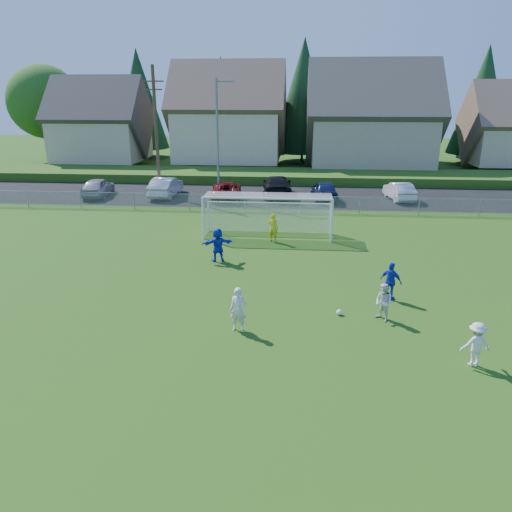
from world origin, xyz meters
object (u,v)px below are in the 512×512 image
Objects in this scene: car_a at (98,187)px; car_e at (324,190)px; soccer_ball at (339,312)px; car_d at (277,186)px; player_blue_a at (391,281)px; car_b at (166,187)px; goalkeeper at (273,228)px; car_f at (399,191)px; soccer_goal at (268,209)px; player_white_b at (384,303)px; car_c at (227,190)px; player_white_c at (476,344)px; player_blue_b at (218,245)px; player_white_a at (238,310)px.

car_e is (18.14, 0.22, -0.00)m from car_a.
car_d reaches higher than soccer_ball.
player_blue_a is 0.33× the size of car_b.
goalkeeper is 0.38× the size of car_f.
soccer_goal is (-0.00, -11.61, 0.82)m from car_d.
player_blue_a reaches higher than player_white_b.
car_f is (4.55, 21.92, -0.03)m from player_white_b.
soccer_goal is at bearing -23.50° from player_blue_a.
car_b is (-12.33, 21.29, 0.67)m from soccer_ball.
car_a is (-19.41, 21.25, 0.02)m from player_white_b.
soccer_ball is 0.04× the size of car_c.
player_white_c is at bearing -40.21° from soccer_ball.
player_white_c is 0.33× the size of car_a.
goalkeeper is 12.19m from car_c.
player_blue_b is (-9.56, 9.19, 0.13)m from player_white_c.
player_blue_a is 0.29× the size of car_d.
car_d is at bearing -11.37° from car_f.
player_blue_b is (-5.63, 5.87, 0.75)m from soccer_ball.
car_e is (12.64, -0.15, -0.04)m from car_b.
car_d reaches higher than car_e.
car_f is 0.57× the size of soccer_goal.
player_white_a is at bearing 112.38° from car_b.
car_c is (10.48, -0.04, -0.06)m from car_a.
car_a is at bearing -5.45° from car_f.
car_a is 23.97m from car_f.
player_white_c is 0.91× the size of player_blue_a.
player_white_b is at bearing 71.20° from car_f.
car_e is at bearing 175.00° from car_c.
player_white_b is 0.29× the size of car_c.
player_blue_b reaches higher than car_d.
car_a reaches higher than car_c.
goalkeeper reaches higher than car_e.
soccer_goal is (8.90, -10.59, 0.84)m from car_b.
player_blue_a is 0.21× the size of soccer_goal.
goalkeeper is 15.03m from car_b.
car_c is at bearing 164.86° from player_white_b.
player_blue_b is 0.41× the size of car_f.
player_blue_b is at bearing -51.90° from player_white_c.
goalkeeper is 18.69m from car_a.
soccer_goal is (3.91, -10.17, 0.94)m from car_c.
car_d is (-7.37, 25.64, 0.08)m from player_white_c.
player_white_a is 1.12× the size of player_white_c.
car_a is 17.67m from soccer_goal.
player_white_b is 0.30× the size of car_b.
car_a is at bearing 130.43° from soccer_ball.
car_d is (3.91, 1.44, 0.13)m from car_c.
player_blue_b is 19.64m from car_f.
soccer_goal reaches higher than player_blue_b.
player_white_a reaches higher than player_blue_a.
car_e is (7.66, 0.26, 0.06)m from car_c.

